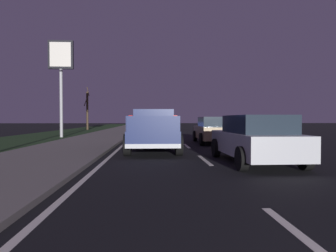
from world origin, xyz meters
The scene contains 11 objects.
ground centered at (27.00, 0.00, 0.00)m, with size 144.00×144.00×0.00m, color black.
sidewalk_shoulder centered at (27.00, 5.70, 0.06)m, with size 108.00×4.00×0.12m, color slate.
grass_verge centered at (27.00, 10.70, 0.00)m, with size 108.00×6.00×0.01m, color #1E3819.
lane_markings centered at (29.37, 2.51, 0.00)m, with size 108.79×3.54×0.01m.
pickup_truck centered at (13.26, 1.75, 0.91)m, with size 5.44×2.32×1.87m.
sedan_blue centered at (38.13, 1.56, 0.78)m, with size 4.40×2.03×1.54m.
sedan_silver centered at (9.09, -1.51, 0.78)m, with size 4.43×2.07×1.54m.
sedan_black centered at (26.24, 1.96, 0.78)m, with size 4.45×2.10×1.54m.
sedan_tan centered at (16.66, -1.77, 0.78)m, with size 4.45×2.10×1.54m.
gas_price_sign centered at (22.82, 8.88, 5.66)m, with size 0.27×1.90×7.49m.
bare_tree_far centered at (38.85, 10.44, 2.69)m, with size 0.98×0.73×5.68m.
Camera 1 is at (-0.08, 1.80, 1.42)m, focal length 30.99 mm.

